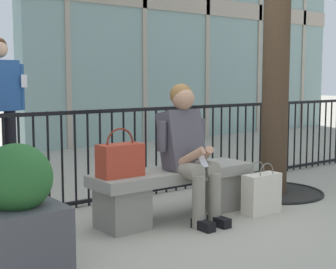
{
  "coord_description": "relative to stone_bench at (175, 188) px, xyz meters",
  "views": [
    {
      "loc": [
        -2.72,
        -3.46,
        1.25
      ],
      "look_at": [
        0.0,
        0.1,
        0.75
      ],
      "focal_mm": 53.18,
      "sensor_mm": 36.0,
      "label": 1
    }
  ],
  "objects": [
    {
      "name": "handbag_on_bench",
      "position": [
        -0.58,
        -0.01,
        0.32
      ],
      "size": [
        0.37,
        0.19,
        0.4
      ],
      "color": "#B23823",
      "rests_on": "stone_bench"
    },
    {
      "name": "stone_bench",
      "position": [
        0.0,
        0.0,
        0.0
      ],
      "size": [
        1.6,
        0.44,
        0.45
      ],
      "color": "gray",
      "rests_on": "ground"
    },
    {
      "name": "plaza_railing",
      "position": [
        0.0,
        0.85,
        0.21
      ],
      "size": [
        8.04,
        0.04,
        0.95
      ],
      "color": "black",
      "rests_on": "ground"
    },
    {
      "name": "planter",
      "position": [
        -1.61,
        -0.43,
        0.12
      ],
      "size": [
        0.54,
        0.54,
        0.85
      ],
      "color": "#4C4C51",
      "rests_on": "ground"
    },
    {
      "name": "shopping_bag",
      "position": [
        0.73,
        -0.38,
        -0.08
      ],
      "size": [
        0.39,
        0.16,
        0.49
      ],
      "color": "beige",
      "rests_on": "ground"
    },
    {
      "name": "seated_person_with_phone",
      "position": [
        0.05,
        -0.13,
        0.38
      ],
      "size": [
        0.52,
        0.66,
        1.21
      ],
      "color": "gray",
      "rests_on": "ground"
    },
    {
      "name": "bystander_further_back",
      "position": [
        -0.85,
        2.05,
        0.73
      ],
      "size": [
        0.55,
        0.31,
        1.71
      ],
      "color": "black",
      "rests_on": "ground"
    },
    {
      "name": "ground_plane",
      "position": [
        0.0,
        0.0,
        -0.27
      ],
      "size": [
        60.0,
        60.0,
        0.0
      ],
      "primitive_type": "plane",
      "color": "#A8A091"
    }
  ]
}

